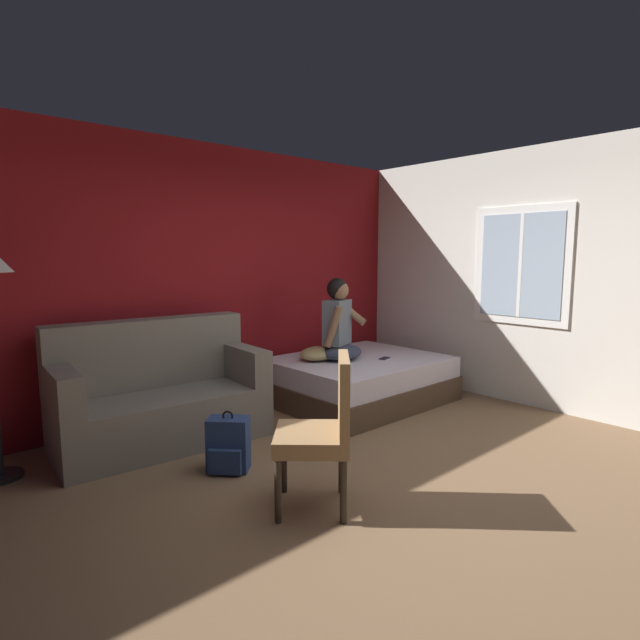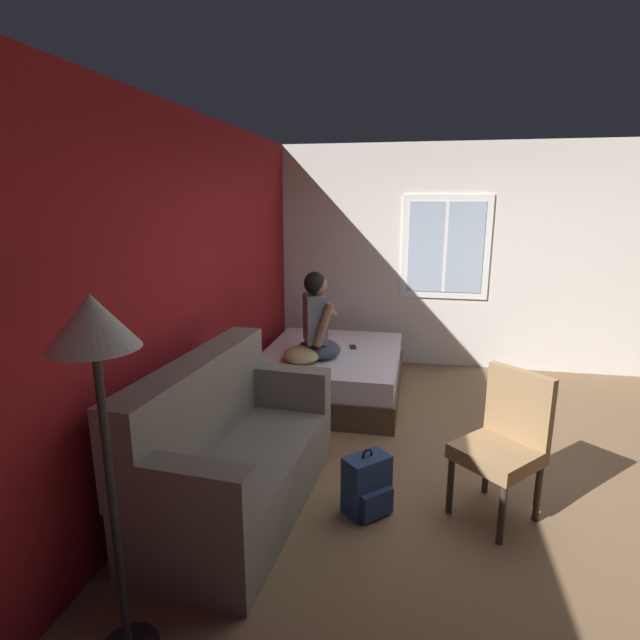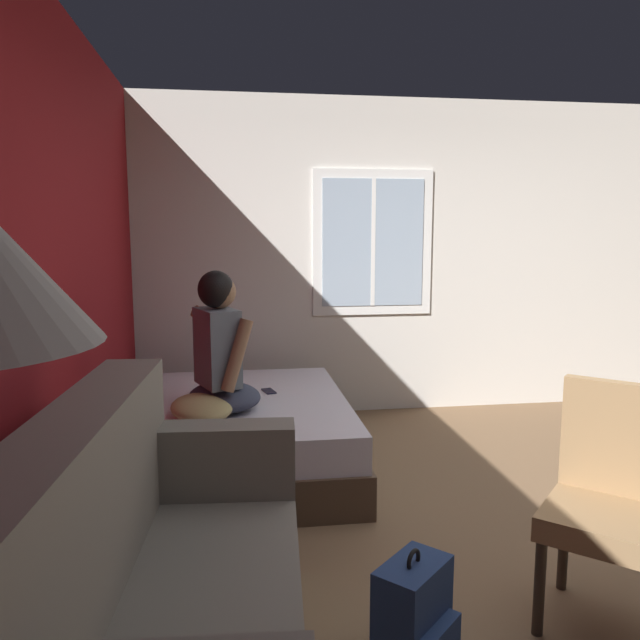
# 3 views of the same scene
# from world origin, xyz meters

# --- Properties ---
(ground_plane) EXTENTS (40.00, 40.00, 0.00)m
(ground_plane) POSITION_xyz_m (0.00, 0.00, 0.00)
(ground_plane) COLOR brown
(wall_back_accent) EXTENTS (10.04, 0.16, 2.70)m
(wall_back_accent) POSITION_xyz_m (0.00, 2.50, 1.35)
(wall_back_accent) COLOR maroon
(wall_back_accent) RESTS_ON ground
(wall_side_with_window) EXTENTS (0.19, 6.23, 2.70)m
(wall_side_with_window) POSITION_xyz_m (2.60, 0.01, 1.35)
(wall_side_with_window) COLOR silver
(wall_side_with_window) RESTS_ON ground
(bed) EXTENTS (1.79, 1.45, 0.48)m
(bed) POSITION_xyz_m (1.30, 1.58, 0.24)
(bed) COLOR #4C3828
(bed) RESTS_ON ground
(couch) EXTENTS (1.76, 0.95, 1.04)m
(couch) POSITION_xyz_m (-0.84, 1.89, 0.39)
(couch) COLOR slate
(couch) RESTS_ON ground
(side_chair) EXTENTS (0.65, 0.65, 0.98)m
(side_chair) POSITION_xyz_m (-0.56, 0.11, 0.53)
(side_chair) COLOR #382D23
(side_chair) RESTS_ON ground
(person_seated) EXTENTS (0.64, 0.60, 0.88)m
(person_seated) POSITION_xyz_m (1.09, 1.69, 0.84)
(person_seated) COLOR #383D51
(person_seated) RESTS_ON bed
(backpack) EXTENTS (0.35, 0.35, 0.46)m
(backpack) POSITION_xyz_m (-0.72, 0.98, 0.19)
(backpack) COLOR navy
(backpack) RESTS_ON ground
(throw_pillow) EXTENTS (0.55, 0.47, 0.14)m
(throw_pillow) POSITION_xyz_m (0.91, 1.81, 0.55)
(throw_pillow) COLOR tan
(throw_pillow) RESTS_ON bed
(cell_phone) EXTENTS (0.16, 0.10, 0.01)m
(cell_phone) POSITION_xyz_m (1.48, 1.37, 0.48)
(cell_phone) COLOR black
(cell_phone) RESTS_ON bed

